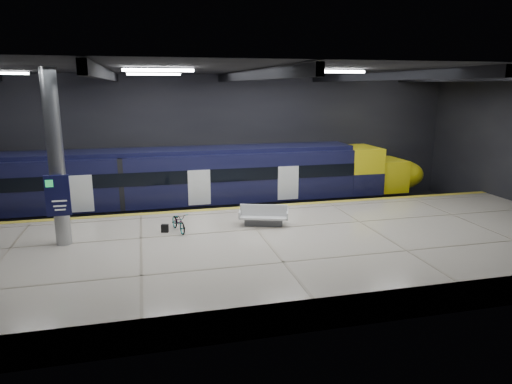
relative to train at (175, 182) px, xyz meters
name	(u,v)px	position (x,y,z in m)	size (l,w,h in m)	color
ground	(252,245)	(3.11, -5.50, -2.06)	(30.00, 30.00, 0.00)	black
room_shell	(251,123)	(3.11, -5.49, 3.66)	(30.10, 16.10, 8.05)	black
platform	(265,252)	(3.11, -8.00, -1.51)	(30.00, 11.00, 1.10)	beige
safety_strip	(239,208)	(3.11, -2.75, -0.95)	(30.00, 0.40, 0.01)	gold
rails	(230,213)	(3.11, 0.00, -1.98)	(30.00, 1.52, 0.16)	gray
train	(175,182)	(0.00, 0.00, 0.00)	(29.40, 2.84, 3.79)	black
bench	(264,218)	(3.57, -6.00, -0.62)	(2.39, 1.56, 0.98)	#595B60
bicycle	(179,222)	(-0.27, -5.95, -0.54)	(0.56, 1.61, 0.85)	#99999E
pannier_bag	(165,228)	(-0.87, -5.95, -0.78)	(0.30, 0.18, 0.35)	black
info_column	(56,162)	(-4.89, -6.52, 2.40)	(0.90, 0.78, 6.90)	#9EA0A5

